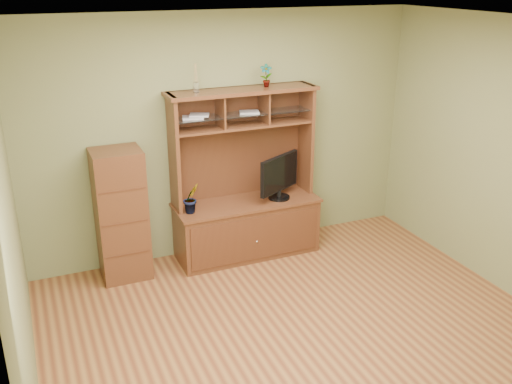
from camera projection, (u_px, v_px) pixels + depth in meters
room at (310, 197)px, 4.64m from camera, size 4.54×4.04×2.74m
media_hutch at (246, 211)px, 6.47m from camera, size 1.66×0.61×1.90m
monitor at (279, 176)px, 6.39m from camera, size 0.58×0.35×0.50m
orchid_plant at (191, 198)px, 6.05m from camera, size 0.21×0.19×0.32m
top_plant at (266, 75)px, 6.09m from camera, size 0.15×0.13×0.25m
reed_diffuser at (196, 81)px, 5.81m from camera, size 0.06×0.06×0.30m
magazines at (214, 115)px, 6.01m from camera, size 0.88×0.22×0.04m
side_cabinet at (121, 215)px, 5.92m from camera, size 0.50×0.46×1.40m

